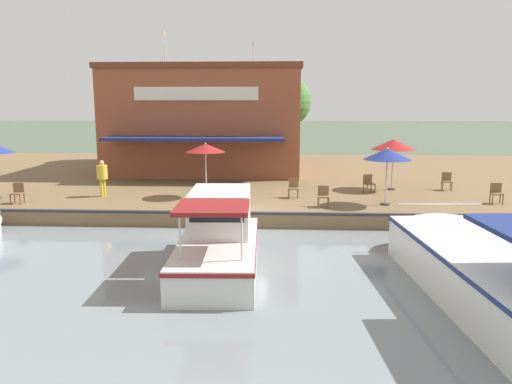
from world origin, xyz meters
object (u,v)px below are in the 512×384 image
(patio_umbrella_far_corner, at_px, (393,145))
(tree_behind_restaurant, at_px, (142,97))
(waterfront_restaurant, at_px, (210,119))
(tree_downstream_bank, at_px, (284,103))
(person_mid_patio, at_px, (102,174))
(motorboat_second_along, at_px, (491,264))
(cafe_chair_far_corner_seat, at_px, (323,195))
(cafe_chair_beside_entrance, at_px, (293,187))
(patio_umbrella_mid_patio_right, at_px, (206,148))
(cafe_chair_facing_river, at_px, (18,192))
(cafe_chair_mid_patio, at_px, (369,183))
(motorboat_nearest_quay, at_px, (220,238))
(patio_umbrella_mid_patio_left, at_px, (387,154))
(cafe_chair_back_row_seat, at_px, (496,192))
(cafe_chair_under_first_umbrella, at_px, (447,180))

(patio_umbrella_far_corner, xyz_separation_m, tree_behind_restaurant, (-10.94, -15.16, 2.33))
(waterfront_restaurant, bearing_deg, tree_downstream_bank, 126.02)
(person_mid_patio, distance_m, motorboat_second_along, 16.25)
(cafe_chair_far_corner_seat, relative_size, cafe_chair_beside_entrance, 1.00)
(tree_downstream_bank, bearing_deg, cafe_chair_far_corner_seat, 5.83)
(tree_behind_restaurant, bearing_deg, person_mid_patio, 7.77)
(patio_umbrella_mid_patio_right, height_order, person_mid_patio, patio_umbrella_mid_patio_right)
(motorboat_second_along, relative_size, tree_behind_restaurant, 1.51)
(person_mid_patio, xyz_separation_m, tree_behind_restaurant, (-13.42, -1.83, 3.49))
(cafe_chair_far_corner_seat, bearing_deg, cafe_chair_facing_river, -90.20)
(cafe_chair_facing_river, distance_m, tree_downstream_bank, 19.20)
(cafe_chair_mid_patio, height_order, motorboat_nearest_quay, motorboat_nearest_quay)
(person_mid_patio, bearing_deg, cafe_chair_beside_entrance, 91.09)
(cafe_chair_mid_patio, height_order, cafe_chair_far_corner_seat, same)
(patio_umbrella_far_corner, height_order, motorboat_nearest_quay, patio_umbrella_far_corner)
(cafe_chair_facing_river, bearing_deg, patio_umbrella_mid_patio_left, 91.75)
(waterfront_restaurant, relative_size, cafe_chair_far_corner_seat, 13.98)
(cafe_chair_far_corner_seat, distance_m, cafe_chair_facing_river, 12.72)
(cafe_chair_facing_river, xyz_separation_m, motorboat_second_along, (7.59, 16.33, -0.33))
(waterfront_restaurant, height_order, motorboat_nearest_quay, waterfront_restaurant)
(waterfront_restaurant, relative_size, motorboat_nearest_quay, 1.84)
(patio_umbrella_mid_patio_right, relative_size, cafe_chair_far_corner_seat, 2.85)
(motorboat_nearest_quay, relative_size, tree_downstream_bank, 1.09)
(waterfront_restaurant, xyz_separation_m, cafe_chair_back_row_seat, (10.75, 13.55, -2.66))
(patio_umbrella_mid_patio_right, relative_size, cafe_chair_mid_patio, 2.85)
(cafe_chair_facing_river, distance_m, tree_behind_restaurant, 15.69)
(person_mid_patio, bearing_deg, motorboat_nearest_quay, 39.40)
(cafe_chair_mid_patio, relative_size, cafe_chair_far_corner_seat, 1.00)
(person_mid_patio, distance_m, motorboat_nearest_quay, 9.82)
(cafe_chair_under_first_umbrella, distance_m, motorboat_nearest_quay, 13.99)
(cafe_chair_back_row_seat, bearing_deg, person_mid_patio, -92.27)
(motorboat_second_along, bearing_deg, waterfront_restaurant, -152.95)
(cafe_chair_facing_river, height_order, tree_behind_restaurant, tree_behind_restaurant)
(cafe_chair_far_corner_seat, relative_size, person_mid_patio, 0.52)
(cafe_chair_facing_river, height_order, person_mid_patio, person_mid_patio)
(cafe_chair_mid_patio, bearing_deg, patio_umbrella_mid_patio_right, -79.15)
(cafe_chair_far_corner_seat, xyz_separation_m, tree_downstream_bank, (-15.24, -1.56, 3.62))
(cafe_chair_back_row_seat, relative_size, motorboat_second_along, 0.09)
(motorboat_nearest_quay, relative_size, motorboat_second_along, 0.67)
(cafe_chair_back_row_seat, relative_size, person_mid_patio, 0.52)
(cafe_chair_under_first_umbrella, height_order, tree_downstream_bank, tree_downstream_bank)
(patio_umbrella_far_corner, bearing_deg, waterfront_restaurant, -127.49)
(tree_downstream_bank, bearing_deg, cafe_chair_mid_patio, 18.14)
(patio_umbrella_mid_patio_left, xyz_separation_m, tree_behind_restaurant, (-14.65, -14.12, 2.41))
(patio_umbrella_mid_patio_right, distance_m, person_mid_patio, 4.80)
(tree_downstream_bank, bearing_deg, cafe_chair_back_row_seat, 31.90)
(cafe_chair_under_first_umbrella, bearing_deg, motorboat_nearest_quay, -44.06)
(patio_umbrella_far_corner, distance_m, cafe_chair_under_first_umbrella, 3.12)
(cafe_chair_far_corner_seat, height_order, person_mid_patio, person_mid_patio)
(patio_umbrella_far_corner, xyz_separation_m, cafe_chair_back_row_seat, (3.15, 3.65, -1.71))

